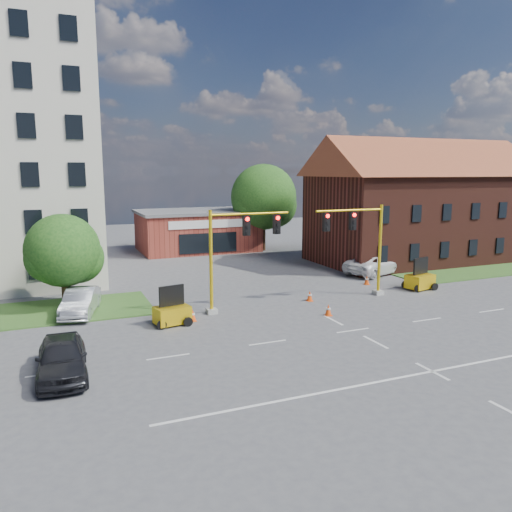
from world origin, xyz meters
The scene contains 18 objects.
ground centered at (0.00, 0.00, 0.00)m, with size 120.00×120.00×0.00m, color #464649.
grass_verge_ne centered at (18.00, 9.00, 0.04)m, with size 14.00×4.00×0.08m, color #315921.
lane_markings centered at (0.00, -3.00, 0.01)m, with size 60.00×36.00×0.01m, color silver, non-canonical shape.
brick_shop centered at (0.00, 29.98, 2.16)m, with size 12.40×8.40×4.30m.
townhouse_row centered at (18.00, 16.00, 5.93)m, with size 21.00×11.00×11.50m.
tree_large centered at (6.85, 27.08, 5.48)m, with size 7.28×6.93×9.18m.
tree_nw_front centered at (-13.77, 10.58, 3.50)m, with size 4.68×4.46×5.89m.
signal_mast_west centered at (-4.36, 6.00, 3.92)m, with size 5.30×0.60×6.20m.
signal_mast_east centered at (4.36, 6.00, 3.92)m, with size 5.30×0.60×6.20m.
trailer_west centered at (-8.68, 4.77, 0.66)m, with size 2.06×1.57×2.12m.
trailer_east centered at (9.75, 6.17, 0.69)m, with size 2.18×1.69×2.21m.
cone_a centered at (-7.47, 4.95, 0.34)m, with size 0.40×0.40×0.70m.
cone_b centered at (0.81, 6.30, 0.34)m, with size 0.40×0.40×0.70m.
cone_c centered at (0.21, 2.92, 0.34)m, with size 0.40×0.40×0.70m.
cone_d centered at (7.11, 8.92, 0.34)m, with size 0.40×0.40×0.70m.
pickup_white centered at (10.12, 11.95, 0.84)m, with size 2.79×6.04×1.68m, color white.
sedan_dark centered at (-14.53, -0.52, 0.83)m, with size 1.96×4.86×1.66m, color black.
sedan_silver_front centered at (-13.24, 8.79, 0.78)m, with size 1.65×4.73×1.56m, color #B1B4B9.
Camera 1 is at (-14.66, -21.65, 8.41)m, focal length 35.00 mm.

